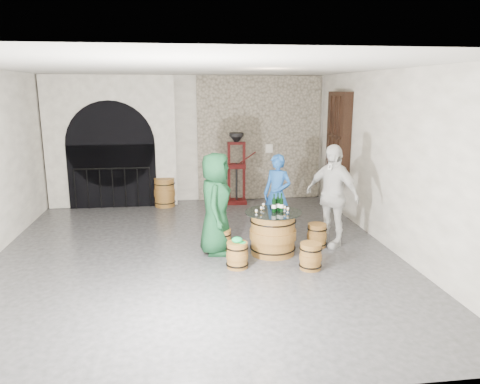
{
  "coord_description": "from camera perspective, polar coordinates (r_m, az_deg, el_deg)",
  "views": [
    {
      "loc": [
        -0.24,
        -7.71,
        2.86
      ],
      "look_at": [
        0.8,
        0.18,
        1.05
      ],
      "focal_mm": 34.0,
      "sensor_mm": 36.0,
      "label": 1
    }
  ],
  "objects": [
    {
      "name": "ground",
      "position": [
        8.22,
        -5.43,
        -7.59
      ],
      "size": [
        8.0,
        8.0,
        0.0
      ],
      "primitive_type": "plane",
      "color": "#2D2D30",
      "rests_on": "ground"
    },
    {
      "name": "wall_back",
      "position": [
        11.78,
        -6.36,
        6.6
      ],
      "size": [
        8.0,
        0.0,
        8.0
      ],
      "primitive_type": "plane",
      "rotation": [
        1.57,
        0.0,
        0.0
      ],
      "color": "white",
      "rests_on": "ground"
    },
    {
      "name": "wall_front",
      "position": [
        3.92,
        -3.63,
        -5.92
      ],
      "size": [
        8.0,
        0.0,
        8.0
      ],
      "primitive_type": "plane",
      "rotation": [
        -1.57,
        0.0,
        0.0
      ],
      "color": "white",
      "rests_on": "ground"
    },
    {
      "name": "wall_right",
      "position": [
        8.66,
        18.2,
        3.81
      ],
      "size": [
        0.0,
        8.0,
        8.0
      ],
      "primitive_type": "plane",
      "rotation": [
        1.57,
        0.0,
        -1.57
      ],
      "color": "white",
      "rests_on": "ground"
    },
    {
      "name": "ceiling",
      "position": [
        7.72,
        -5.95,
        15.28
      ],
      "size": [
        8.0,
        8.0,
        0.0
      ],
      "primitive_type": "plane",
      "rotation": [
        3.14,
        0.0,
        0.0
      ],
      "color": "beige",
      "rests_on": "wall_back"
    },
    {
      "name": "stone_facing_panel",
      "position": [
        11.89,
        2.41,
        6.72
      ],
      "size": [
        3.2,
        0.12,
        3.18
      ],
      "primitive_type": "cube",
      "color": "gray",
      "rests_on": "ground"
    },
    {
      "name": "arched_opening",
      "position": [
        11.64,
        -15.78,
        6.03
      ],
      "size": [
        3.1,
        0.6,
        3.19
      ],
      "color": "white",
      "rests_on": "ground"
    },
    {
      "name": "shuttered_window",
      "position": [
        10.79,
        12.2,
        6.89
      ],
      "size": [
        0.23,
        1.1,
        2.0
      ],
      "color": "black",
      "rests_on": "wall_right"
    },
    {
      "name": "barrel_table",
      "position": [
        8.06,
        4.15,
        -5.14
      ],
      "size": [
        1.0,
        1.0,
        0.77
      ],
      "color": "olive",
      "rests_on": "ground"
    },
    {
      "name": "barrel_stool_left",
      "position": [
        8.13,
        -2.35,
        -6.17
      ],
      "size": [
        0.37,
        0.37,
        0.44
      ],
      "color": "olive",
      "rests_on": "ground"
    },
    {
      "name": "barrel_stool_far",
      "position": [
        8.97,
        4.52,
        -4.36
      ],
      "size": [
        0.37,
        0.37,
        0.44
      ],
      "color": "olive",
      "rests_on": "ground"
    },
    {
      "name": "barrel_stool_right",
      "position": [
        8.54,
        9.62,
        -5.4
      ],
      "size": [
        0.37,
        0.37,
        0.44
      ],
      "color": "olive",
      "rests_on": "ground"
    },
    {
      "name": "barrel_stool_near_right",
      "position": [
        7.5,
        8.84,
        -7.98
      ],
      "size": [
        0.37,
        0.37,
        0.44
      ],
      "color": "olive",
      "rests_on": "ground"
    },
    {
      "name": "barrel_stool_near_left",
      "position": [
        7.46,
        -0.36,
        -7.93
      ],
      "size": [
        0.37,
        0.37,
        0.44
      ],
      "color": "olive",
      "rests_on": "ground"
    },
    {
      "name": "green_cap",
      "position": [
        7.38,
        -0.33,
        -6.05
      ],
      "size": [
        0.23,
        0.18,
        0.1
      ],
      "color": "#0D9643",
      "rests_on": "barrel_stool_near_left"
    },
    {
      "name": "person_green",
      "position": [
        7.94,
        -3.06,
        -1.48
      ],
      "size": [
        0.73,
        0.97,
        1.8
      ],
      "primitive_type": "imported",
      "rotation": [
        0.0,
        0.0,
        1.38
      ],
      "color": "#113C20",
      "rests_on": "ground"
    },
    {
      "name": "person_blue",
      "position": [
        9.1,
        4.69,
        -0.3
      ],
      "size": [
        0.7,
        0.67,
        1.6
      ],
      "primitive_type": "imported",
      "rotation": [
        0.0,
        0.0,
        -0.69
      ],
      "color": "#1B4D98",
      "rests_on": "ground"
    },
    {
      "name": "person_white",
      "position": [
        8.5,
        11.44,
        -0.45
      ],
      "size": [
        1.04,
        1.16,
        1.89
      ],
      "primitive_type": "imported",
      "rotation": [
        0.0,
        0.0,
        -0.92
      ],
      "color": "silver",
      "rests_on": "ground"
    },
    {
      "name": "wine_bottle_left",
      "position": [
        7.9,
        4.29,
        -1.59
      ],
      "size": [
        0.08,
        0.08,
        0.32
      ],
      "color": "black",
      "rests_on": "barrel_table"
    },
    {
      "name": "wine_bottle_center",
      "position": [
        7.94,
        5.21,
        -1.53
      ],
      "size": [
        0.08,
        0.08,
        0.32
      ],
      "color": "black",
      "rests_on": "barrel_table"
    },
    {
      "name": "wine_bottle_right",
      "position": [
        7.98,
        4.77,
        -1.45
      ],
      "size": [
        0.08,
        0.08,
        0.32
      ],
      "color": "black",
      "rests_on": "barrel_table"
    },
    {
      "name": "tasting_glass_a",
      "position": [
        7.71,
        2.05,
        -2.56
      ],
      "size": [
        0.05,
        0.05,
        0.1
      ],
      "primitive_type": null,
      "color": "orange",
      "rests_on": "barrel_table"
    },
    {
      "name": "tasting_glass_b",
      "position": [
        7.97,
        5.63,
        -2.09
      ],
      "size": [
        0.05,
        0.05,
        0.1
      ],
      "primitive_type": null,
      "color": "orange",
      "rests_on": "barrel_table"
    },
    {
      "name": "tasting_glass_c",
      "position": [
        8.13,
        2.97,
        -1.75
      ],
      "size": [
        0.05,
        0.05,
        0.1
      ],
      "primitive_type": null,
      "color": "orange",
      "rests_on": "barrel_table"
    },
    {
      "name": "tasting_glass_d",
      "position": [
        8.16,
        5.1,
        -1.74
      ],
      "size": [
        0.05,
        0.05,
        0.1
      ],
      "primitive_type": null,
      "color": "orange",
      "rests_on": "barrel_table"
    },
    {
      "name": "tasting_glass_e",
      "position": [
        7.88,
        6.02,
        -2.27
      ],
      "size": [
        0.05,
        0.05,
        0.1
      ],
      "primitive_type": null,
      "color": "orange",
      "rests_on": "barrel_table"
    },
    {
      "name": "tasting_glass_f",
      "position": [
        7.89,
        2.68,
        -2.2
      ],
      "size": [
        0.05,
        0.05,
        0.1
      ],
      "primitive_type": null,
      "color": "orange",
      "rests_on": "barrel_table"
    },
    {
      "name": "side_barrel",
      "position": [
        11.42,
        -9.44,
        -0.04
      ],
      "size": [
        0.53,
        0.53,
        0.71
      ],
      "rotation": [
        0.0,
        0.0,
        -0.23
      ],
      "color": "olive",
      "rests_on": "ground"
    },
    {
      "name": "corking_press",
      "position": [
        11.42,
        -0.44,
        3.68
      ],
      "size": [
        0.74,
        0.42,
        1.8
      ],
      "rotation": [
        0.0,
        0.0,
        -0.04
      ],
      "color": "#4B0F0C",
      "rests_on": "ground"
    },
    {
      "name": "control_box",
      "position": [
        11.89,
        3.65,
        5.49
      ],
      "size": [
        0.18,
        0.1,
        0.22
      ],
      "primitive_type": "cube",
      "color": "silver",
      "rests_on": "wall_back"
    }
  ]
}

